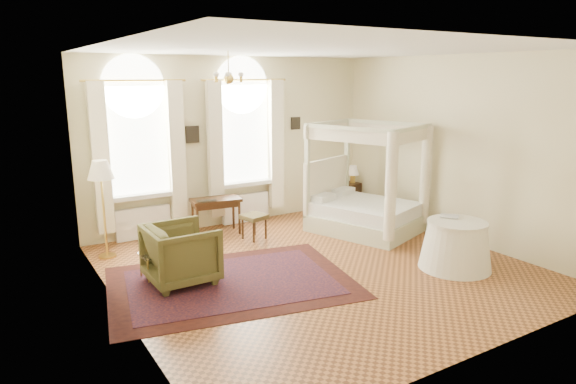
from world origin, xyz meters
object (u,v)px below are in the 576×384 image
object	(u,v)px
nightstand	(349,196)
coffee_table	(159,255)
writing_desk	(216,204)
canopy_bed	(366,207)
floor_lamp	(101,175)
armchair	(181,254)
stool	(254,219)
side_table	(456,245)

from	to	relation	value
nightstand	coffee_table	bearing A→B (deg)	-160.69
nightstand	writing_desk	distance (m)	3.36
canopy_bed	floor_lamp	xyz separation A→B (m)	(-4.58, 1.12, 0.91)
armchair	floor_lamp	xyz separation A→B (m)	(-0.69, 1.68, 0.95)
nightstand	stool	size ratio (longest dim) A/B	1.19
canopy_bed	coffee_table	xyz separation A→B (m)	(-4.10, -0.18, -0.13)
side_table	writing_desk	bearing A→B (deg)	124.31
canopy_bed	floor_lamp	world-z (taller)	canopy_bed
stool	coffee_table	xyz separation A→B (m)	(-2.04, -0.87, -0.04)
side_table	coffee_table	bearing A→B (deg)	152.99
nightstand	coffee_table	size ratio (longest dim) A/B	1.01
stool	coffee_table	bearing A→B (deg)	-156.85
floor_lamp	side_table	bearing A→B (deg)	-36.65
writing_desk	stool	distance (m)	0.83
nightstand	stool	world-z (taller)	nightstand
floor_lamp	side_table	xyz separation A→B (m)	(4.51, -3.35, -1.01)
canopy_bed	side_table	distance (m)	2.24
nightstand	side_table	xyz separation A→B (m)	(-0.89, -3.78, 0.08)
canopy_bed	stool	world-z (taller)	canopy_bed
nightstand	side_table	bearing A→B (deg)	-103.29
stool	canopy_bed	bearing A→B (deg)	-18.60
armchair	side_table	size ratio (longest dim) A/B	0.86
armchair	floor_lamp	distance (m)	2.04
nightstand	floor_lamp	size ratio (longest dim) A/B	0.36
nightstand	writing_desk	world-z (taller)	writing_desk
floor_lamp	side_table	distance (m)	5.71
nightstand	armchair	size ratio (longest dim) A/B	0.61
canopy_bed	coffee_table	world-z (taller)	canopy_bed
armchair	side_table	world-z (taller)	armchair
writing_desk	floor_lamp	size ratio (longest dim) A/B	0.60
canopy_bed	writing_desk	world-z (taller)	canopy_bed
coffee_table	stool	bearing A→B (deg)	23.15
writing_desk	side_table	size ratio (longest dim) A/B	0.87
nightstand	floor_lamp	distance (m)	5.53
stool	floor_lamp	world-z (taller)	floor_lamp
stool	side_table	bearing A→B (deg)	-55.90
stool	coffee_table	size ratio (longest dim) A/B	0.85
canopy_bed	side_table	size ratio (longest dim) A/B	2.08
armchair	canopy_bed	bearing A→B (deg)	-82.77
writing_desk	floor_lamp	distance (m)	2.22
canopy_bed	armchair	bearing A→B (deg)	-171.81
stool	floor_lamp	size ratio (longest dim) A/B	0.30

